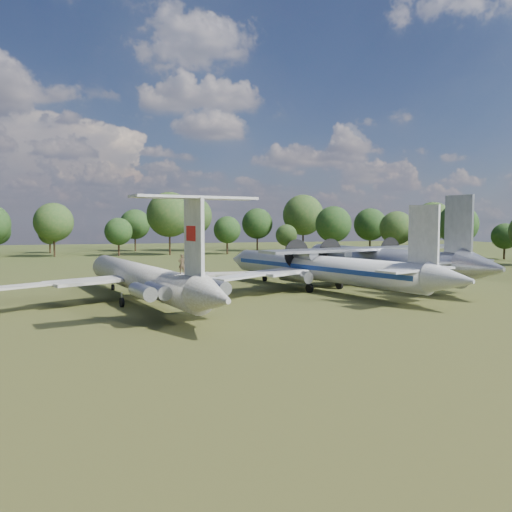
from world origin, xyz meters
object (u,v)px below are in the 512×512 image
object	(u,v)px
tu104_jet	(319,273)
an12_transport	(378,266)
person_on_il62	(182,264)
il62_airliner	(140,283)

from	to	relation	value
tu104_jet	an12_transport	size ratio (longest dim) A/B	1.14
an12_transport	person_on_il62	world-z (taller)	person_on_il62
il62_airliner	person_on_il62	size ratio (longest dim) A/B	25.37
tu104_jet	an12_transport	bearing A→B (deg)	-5.87
il62_airliner	an12_transport	distance (m)	34.09
tu104_jet	person_on_il62	world-z (taller)	person_on_il62
tu104_jet	il62_airliner	bearing A→B (deg)	169.68
tu104_jet	an12_transport	world-z (taller)	an12_transport
person_on_il62	an12_transport	bearing A→B (deg)	-156.99
tu104_jet	person_on_il62	xyz separation A→B (m)	(-19.79, -16.38, 2.95)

